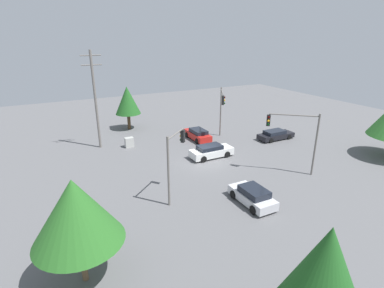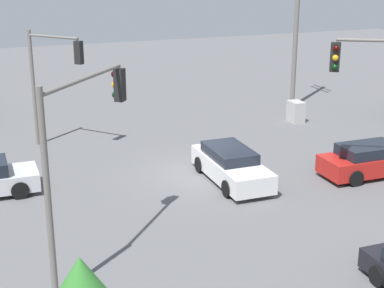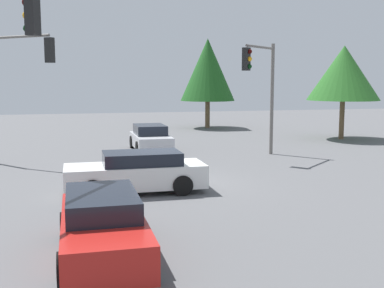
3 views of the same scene
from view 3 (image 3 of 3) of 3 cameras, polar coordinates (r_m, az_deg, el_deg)
The scene contains 8 objects.
ground_plane at distance 17.74m, azimuth -3.01°, elevation -4.92°, with size 80.00×80.00×0.00m, color #5B5B5E.
sedan_silver at distance 26.45m, azimuth -4.94°, elevation 0.69°, with size 1.95×4.15×1.40m.
sedan_white at distance 16.62m, azimuth -6.58°, elevation -3.38°, with size 4.75×1.90×1.40m.
sedan_red at distance 10.80m, azimuth -10.55°, elevation -9.53°, with size 1.86×4.51×1.39m.
traffic_signal_cross at distance 23.32m, azimuth -21.07°, elevation 7.84°, with size 3.68×3.16×5.97m.
traffic_signal_aux at distance 24.09m, azimuth 8.30°, elevation 7.56°, with size 2.46×2.24×5.67m.
tree_corner at distance 38.83m, azimuth 1.87°, elevation 8.77°, with size 4.35×4.35×7.12m.
tree_right at distance 32.85m, azimuth 17.53°, elevation 8.02°, with size 4.65×4.65×6.05m.
Camera 3 is at (-3.28, -17.01, 3.84)m, focal length 45.00 mm.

